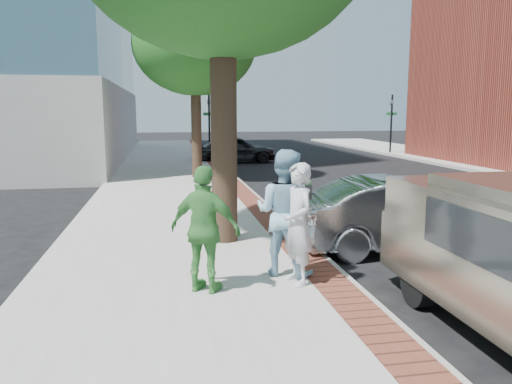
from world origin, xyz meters
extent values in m
plane|color=black|center=(0.00, 0.00, 0.00)|extent=(120.00, 120.00, 0.00)
cube|color=#9E9991|center=(-1.50, 8.00, 0.07)|extent=(5.00, 60.00, 0.15)
cube|color=brown|center=(0.70, 8.00, 0.15)|extent=(0.60, 60.00, 0.01)
cube|color=gray|center=(1.05, 8.00, 0.07)|extent=(0.10, 60.00, 0.15)
cylinder|color=black|center=(0.90, 22.00, 1.90)|extent=(0.12, 0.12, 3.80)
imported|color=black|center=(0.90, 22.00, 3.00)|extent=(0.18, 0.15, 0.90)
cube|color=#1E7238|center=(0.90, 22.00, 2.60)|extent=(0.70, 0.03, 0.18)
cylinder|color=black|center=(12.50, 22.00, 1.90)|extent=(0.12, 0.12, 3.80)
imported|color=black|center=(12.50, 22.00, 3.00)|extent=(0.18, 0.15, 0.90)
cube|color=#1E7238|center=(12.50, 22.00, 2.60)|extent=(0.70, 0.03, 0.18)
cylinder|color=black|center=(-0.60, 1.90, 2.35)|extent=(0.52, 0.52, 4.40)
cylinder|color=black|center=(-0.50, 12.00, 2.08)|extent=(0.40, 0.40, 3.85)
ellipsoid|color=#1A4914|center=(-0.50, 12.00, 5.32)|extent=(4.80, 4.80, 3.94)
cylinder|color=gray|center=(0.57, 0.08, 0.72)|extent=(0.07, 0.07, 1.15)
cube|color=#2D3030|center=(0.57, -0.01, 1.42)|extent=(0.12, 0.14, 0.24)
cube|color=#2D3030|center=(0.57, 0.17, 1.42)|extent=(0.12, 0.14, 0.24)
sphere|color=#3F8C4C|center=(0.57, -0.01, 1.57)|extent=(0.11, 0.11, 0.11)
sphere|color=#3F8C4C|center=(0.57, 0.17, 1.57)|extent=(0.11, 0.11, 0.11)
imported|color=#B8B8BD|center=(0.18, -0.86, 1.07)|extent=(0.57, 0.75, 1.85)
imported|color=#83B1CA|center=(0.08, -0.39, 1.16)|extent=(1.24, 1.19, 2.02)
imported|color=#428D40|center=(-1.22, -0.97, 1.07)|extent=(1.16, 0.94, 1.85)
imported|color=#A4A5AB|center=(2.89, 1.04, 0.73)|extent=(4.43, 1.59, 1.46)
imported|color=black|center=(2.03, 18.87, 0.73)|extent=(4.33, 1.80, 1.47)
cube|color=gray|center=(2.60, -1.14, 0.76)|extent=(1.96, 0.96, 0.85)
cylinder|color=black|center=(1.73, -1.71, 0.34)|extent=(0.24, 0.68, 0.68)
cube|color=black|center=(1.57, -3.14, 1.37)|extent=(0.03, 2.11, 0.58)
cube|color=black|center=(2.60, -0.66, 1.11)|extent=(1.69, 0.03, 0.42)
camera|label=1|loc=(-1.76, -7.95, 2.75)|focal=35.00mm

